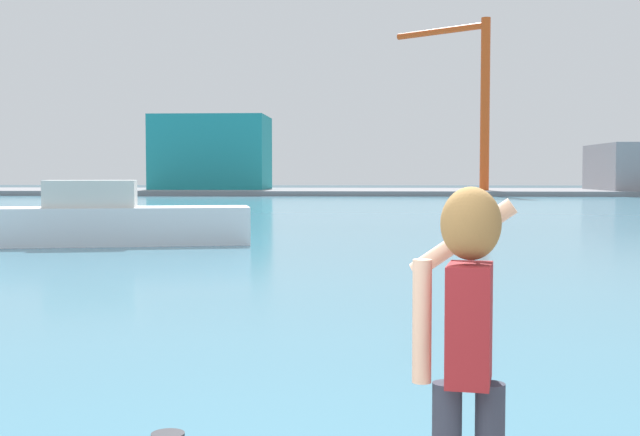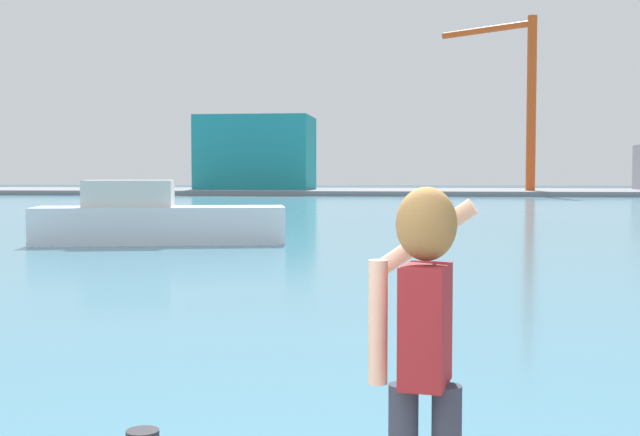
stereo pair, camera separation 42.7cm
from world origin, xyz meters
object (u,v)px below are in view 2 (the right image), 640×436
person_photographer (424,332)px  port_crane (520,86)px  boat_moored (156,220)px  warehouse_left (256,153)px

person_photographer → port_crane: size_ratio=0.09×
boat_moored → port_crane: (19.72, 64.06, 10.93)m
port_crane → person_photographer: bearing=-97.1°
warehouse_left → port_crane: 30.81m
person_photographer → boat_moored: 25.01m
port_crane → warehouse_left: bearing=171.3°
person_photographer → port_crane: port_crane is taller
warehouse_left → person_photographer: bearing=-78.5°
boat_moored → person_photographer: bearing=-81.5°
boat_moored → port_crane: 67.91m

